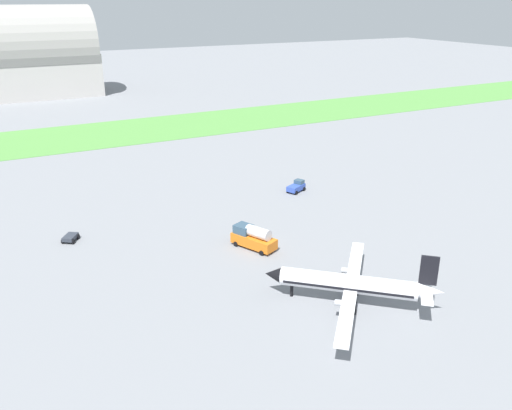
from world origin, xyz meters
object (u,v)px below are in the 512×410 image
Objects in this scene: airplane_foreground_turboprop at (351,284)px; baggage_cart_midfield at (70,237)px; pushback_tug_near_gate at (297,187)px; fuel_truck_by_runway at (253,237)px.

baggage_cart_midfield is (-25.24, 31.83, -1.98)m from airplane_foreground_turboprop.
baggage_cart_midfield is (-39.44, -2.89, -0.34)m from pushback_tug_near_gate.
pushback_tug_near_gate is at bearing -70.68° from airplane_foreground_turboprop.
pushback_tug_near_gate is (14.20, 34.72, -1.63)m from airplane_foreground_turboprop.
pushback_tug_near_gate is 0.58× the size of fuel_truck_by_runway.
baggage_cart_midfield is at bearing -10.02° from airplane_foreground_turboprop.
airplane_foreground_turboprop is at bearing 165.48° from fuel_truck_by_runway.
pushback_tug_near_gate is 39.55m from baggage_cart_midfield.
fuel_truck_by_runway reaches higher than pushback_tug_near_gate.
airplane_foreground_turboprop is 37.54m from pushback_tug_near_gate.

